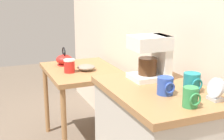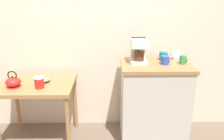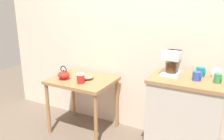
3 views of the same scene
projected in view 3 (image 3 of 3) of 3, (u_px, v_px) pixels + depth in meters
The scene contains 12 objects.
ground_plane at pixel (124, 140), 3.05m from camera, with size 8.00×8.00×0.00m, color #6B5B4C.
back_wall at pixel (146, 26), 2.94m from camera, with size 4.40×0.10×2.80m, color beige.
wooden_table at pixel (82, 86), 3.11m from camera, with size 0.80×0.63×0.74m.
kitchen_counter at pixel (184, 119), 2.61m from camera, with size 0.76×0.52×0.94m.
bowl_stoneware at pixel (87, 77), 3.06m from camera, with size 0.16×0.16×0.05m.
teakettle at pixel (64, 75), 3.05m from camera, with size 0.19×0.15×0.18m.
canister_enamel at pixel (81, 78), 2.91m from camera, with size 0.10×0.10×0.12m.
coffee_maker at pixel (172, 62), 2.57m from camera, with size 0.18×0.22×0.26m.
mug_tall_green at pixel (218, 78), 2.33m from camera, with size 0.08×0.07×0.09m.
mug_dark_teal at pixel (201, 72), 2.53m from camera, with size 0.09×0.09×0.10m.
mug_blue at pixel (197, 76), 2.40m from camera, with size 0.09×0.08×0.09m.
table_clock at pixel (216, 73), 2.48m from camera, with size 0.10×0.05×0.11m.
Camera 3 is at (1.10, -2.43, 1.74)m, focal length 38.45 mm.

